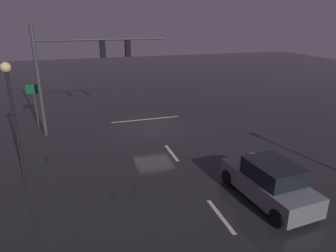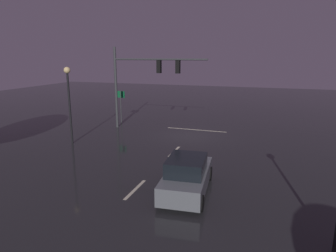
{
  "view_description": "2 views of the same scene",
  "coord_description": "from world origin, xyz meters",
  "px_view_note": "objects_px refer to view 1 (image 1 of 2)",
  "views": [
    {
      "loc": [
        4.81,
        18.77,
        7.06
      ],
      "look_at": [
        0.27,
        4.2,
        1.67
      ],
      "focal_mm": 32.99,
      "sensor_mm": 36.0,
      "label": 1
    },
    {
      "loc": [
        -5.58,
        21.73,
        6.04
      ],
      "look_at": [
        0.38,
        4.13,
        1.7
      ],
      "focal_mm": 32.16,
      "sensor_mm": 36.0,
      "label": 2
    }
  ],
  "objects_px": {
    "street_lamp_right_kerb": "(11,100)",
    "route_sign": "(34,96)",
    "traffic_signal_assembly": "(80,61)",
    "car_approaching": "(269,182)"
  },
  "relations": [
    {
      "from": "traffic_signal_assembly",
      "to": "car_approaching",
      "type": "distance_m",
      "value": 12.96
    },
    {
      "from": "car_approaching",
      "to": "street_lamp_right_kerb",
      "type": "relative_size",
      "value": 0.84
    },
    {
      "from": "car_approaching",
      "to": "route_sign",
      "type": "bearing_deg",
      "value": -51.95
    },
    {
      "from": "traffic_signal_assembly",
      "to": "street_lamp_right_kerb",
      "type": "distance_m",
      "value": 6.4
    },
    {
      "from": "car_approaching",
      "to": "street_lamp_right_kerb",
      "type": "bearing_deg",
      "value": -27.16
    },
    {
      "from": "street_lamp_right_kerb",
      "to": "route_sign",
      "type": "xyz_separation_m",
      "value": [
        -0.07,
        -7.37,
        -1.58
      ]
    },
    {
      "from": "street_lamp_right_kerb",
      "to": "route_sign",
      "type": "height_order",
      "value": "street_lamp_right_kerb"
    },
    {
      "from": "traffic_signal_assembly",
      "to": "route_sign",
      "type": "bearing_deg",
      "value": -31.11
    },
    {
      "from": "street_lamp_right_kerb",
      "to": "traffic_signal_assembly",
      "type": "bearing_deg",
      "value": -119.78
    },
    {
      "from": "car_approaching",
      "to": "route_sign",
      "type": "height_order",
      "value": "route_sign"
    }
  ]
}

